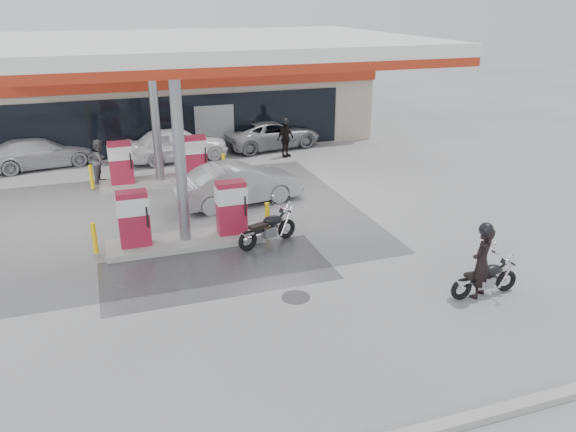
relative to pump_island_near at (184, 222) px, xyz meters
name	(u,v)px	position (x,y,z in m)	size (l,w,h in m)	color
ground	(198,274)	(0.00, -2.00, -0.71)	(90.00, 90.00, 0.00)	gray
wet_patch	(217,271)	(0.50, -2.00, -0.71)	(6.00, 3.00, 0.00)	#4C4C4F
drain_cover	(296,297)	(2.00, -4.00, -0.71)	(0.70, 0.70, 0.01)	#38383A
store_building	(138,99)	(0.01, 13.94, 1.30)	(22.00, 8.22, 4.00)	#ABA38F
canopy	(159,49)	(0.00, 3.00, 4.56)	(16.00, 10.02, 5.51)	silver
pump_island_near	(184,222)	(0.00, 0.00, 0.00)	(5.14, 1.30, 1.78)	#9E9E99
pump_island_far	(159,166)	(0.00, 6.00, 0.00)	(5.14, 1.30, 1.78)	#9E9E99
main_motorcycle	(486,279)	(6.38, -5.36, -0.29)	(1.84, 0.71, 0.95)	black
biker_main	(482,263)	(6.19, -5.36, 0.19)	(0.66, 0.43, 1.80)	black
parked_motorcycle	(268,229)	(2.30, -0.78, -0.25)	(1.95, 0.95, 1.04)	black
sedan_white	(177,144)	(1.17, 9.20, 0.03)	(1.76, 4.37, 1.49)	white
attendant	(100,161)	(-2.12, 7.00, 0.14)	(0.82, 0.64, 1.70)	#59595E
hatchback_silver	(239,184)	(2.35, 2.89, 0.00)	(1.51, 4.32, 1.42)	#9C9FA3
parked_car_left	(40,152)	(-4.50, 10.00, -0.06)	(1.82, 4.47, 1.30)	#B3B4BB
parked_car_right	(272,134)	(5.78, 10.00, -0.06)	(2.17, 4.70, 1.31)	#95969C
biker_walking	(285,139)	(5.85, 8.20, 0.12)	(0.97, 0.41, 1.66)	black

